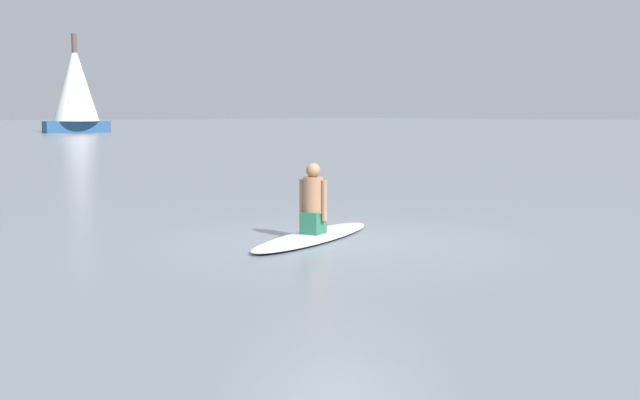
# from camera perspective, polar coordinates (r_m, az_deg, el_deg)

# --- Properties ---
(ground_plane) EXTENTS (400.00, 400.00, 0.00)m
(ground_plane) POSITION_cam_1_polar(r_m,az_deg,el_deg) (11.48, 1.40, -2.94)
(ground_plane) COLOR gray
(surfboard) EXTENTS (3.28, 1.79, 0.09)m
(surfboard) POSITION_cam_1_polar(r_m,az_deg,el_deg) (11.65, -0.48, -2.59)
(surfboard) COLOR white
(surfboard) RESTS_ON ground
(person_paddler) EXTENTS (0.41, 0.44, 1.02)m
(person_paddler) POSITION_cam_1_polar(r_m,az_deg,el_deg) (11.59, -0.48, -0.12)
(person_paddler) COLOR #26664C
(person_paddler) RESTS_ON surfboard
(sailboat_far_right) EXTENTS (6.11, 4.80, 9.05)m
(sailboat_far_right) POSITION_cam_1_polar(r_m,az_deg,el_deg) (78.20, -16.93, 7.70)
(sailboat_far_right) COLOR navy
(sailboat_far_right) RESTS_ON ground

